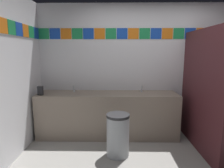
% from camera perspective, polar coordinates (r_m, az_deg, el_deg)
% --- Properties ---
extents(wall_back, '(4.35, 0.09, 2.52)m').
position_cam_1_polar(wall_back, '(3.90, 10.95, 4.45)').
color(wall_back, silver).
rests_on(wall_back, ground_plane).
extents(vanity_counter, '(2.61, 0.59, 0.84)m').
position_cam_1_polar(vanity_counter, '(3.70, -1.33, -8.97)').
color(vanity_counter, gray).
rests_on(vanity_counter, ground_plane).
extents(faucet_left, '(0.04, 0.10, 0.14)m').
position_cam_1_polar(faucet_left, '(3.75, -11.34, -1.58)').
color(faucet_left, silver).
rests_on(faucet_left, vanity_counter).
extents(faucet_right, '(0.04, 0.10, 0.14)m').
position_cam_1_polar(faucet_right, '(3.69, 8.86, -1.66)').
color(faucet_right, silver).
rests_on(faucet_right, vanity_counter).
extents(soap_dispenser, '(0.09, 0.09, 0.16)m').
position_cam_1_polar(soap_dispenser, '(3.65, -20.65, -1.88)').
color(soap_dispenser, black).
rests_on(soap_dispenser, vanity_counter).
extents(stall_divider, '(0.92, 1.50, 1.96)m').
position_cam_1_polar(stall_divider, '(3.24, 29.26, -2.75)').
color(stall_divider, '#471E23').
rests_on(stall_divider, ground_plane).
extents(toilet, '(0.39, 0.49, 0.74)m').
position_cam_1_polar(toilet, '(4.14, 30.39, -10.04)').
color(toilet, white).
rests_on(toilet, ground_plane).
extents(trash_bin, '(0.36, 0.36, 0.67)m').
position_cam_1_polar(trash_bin, '(3.06, 1.76, -14.97)').
color(trash_bin, '#999EA3').
rests_on(trash_bin, ground_plane).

